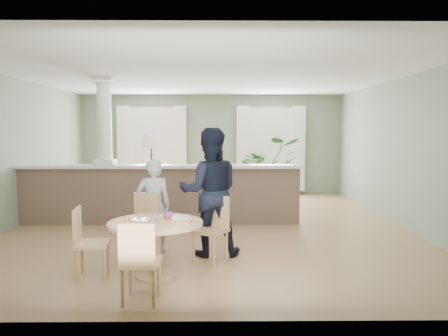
{
  "coord_description": "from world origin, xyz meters",
  "views": [
    {
      "loc": [
        0.21,
        -7.87,
        1.76
      ],
      "look_at": [
        0.28,
        -1.0,
        1.15
      ],
      "focal_mm": 35.0,
      "sensor_mm": 36.0,
      "label": 1
    }
  ],
  "objects_px": {
    "dining_table": "(156,233)",
    "man_person": "(210,192)",
    "chair_far_boy": "(143,222)",
    "sofa": "(163,187)",
    "child_person": "(154,206)",
    "houseplant": "(267,171)",
    "chair_near": "(139,259)",
    "chair_side": "(87,239)",
    "chair_far_man": "(213,225)"
  },
  "relations": [
    {
      "from": "dining_table",
      "to": "man_person",
      "type": "bearing_deg",
      "value": 57.52
    },
    {
      "from": "chair_far_boy",
      "to": "sofa",
      "type": "bearing_deg",
      "value": 109.58
    },
    {
      "from": "child_person",
      "to": "man_person",
      "type": "distance_m",
      "value": 0.85
    },
    {
      "from": "child_person",
      "to": "chair_far_boy",
      "type": "bearing_deg",
      "value": 56.02
    },
    {
      "from": "dining_table",
      "to": "child_person",
      "type": "relative_size",
      "value": 0.83
    },
    {
      "from": "chair_far_boy",
      "to": "houseplant",
      "type": "bearing_deg",
      "value": 79.38
    },
    {
      "from": "chair_far_boy",
      "to": "chair_near",
      "type": "xyz_separation_m",
      "value": [
        0.25,
        -1.67,
        -0.02
      ]
    },
    {
      "from": "chair_near",
      "to": "child_person",
      "type": "xyz_separation_m",
      "value": [
        -0.14,
        1.91,
        0.21
      ]
    },
    {
      "from": "chair_near",
      "to": "sofa",
      "type": "bearing_deg",
      "value": -82.76
    },
    {
      "from": "houseplant",
      "to": "child_person",
      "type": "relative_size",
      "value": 1.18
    },
    {
      "from": "sofa",
      "to": "chair_side",
      "type": "xyz_separation_m",
      "value": [
        -0.31,
        -4.62,
        -0.01
      ]
    },
    {
      "from": "man_person",
      "to": "chair_far_man",
      "type": "bearing_deg",
      "value": 95.72
    },
    {
      "from": "chair_side",
      "to": "man_person",
      "type": "height_order",
      "value": "man_person"
    },
    {
      "from": "dining_table",
      "to": "chair_far_boy",
      "type": "bearing_deg",
      "value": 109.17
    },
    {
      "from": "child_person",
      "to": "chair_far_man",
      "type": "bearing_deg",
      "value": 143.65
    },
    {
      "from": "dining_table",
      "to": "man_person",
      "type": "relative_size",
      "value": 0.63
    },
    {
      "from": "chair_far_man",
      "to": "sofa",
      "type": "bearing_deg",
      "value": 138.28
    },
    {
      "from": "chair_far_man",
      "to": "houseplant",
      "type": "bearing_deg",
      "value": 106.53
    },
    {
      "from": "houseplant",
      "to": "chair_side",
      "type": "relative_size",
      "value": 1.89
    },
    {
      "from": "chair_side",
      "to": "man_person",
      "type": "xyz_separation_m",
      "value": [
        1.44,
        0.97,
        0.43
      ]
    },
    {
      "from": "dining_table",
      "to": "child_person",
      "type": "height_order",
      "value": "child_person"
    },
    {
      "from": "chair_far_man",
      "to": "man_person",
      "type": "bearing_deg",
      "value": 131.46
    },
    {
      "from": "dining_table",
      "to": "chair_far_man",
      "type": "relative_size",
      "value": 1.29
    },
    {
      "from": "chair_far_boy",
      "to": "child_person",
      "type": "bearing_deg",
      "value": 82.05
    },
    {
      "from": "houseplant",
      "to": "man_person",
      "type": "xyz_separation_m",
      "value": [
        -1.26,
        -4.17,
        0.1
      ]
    },
    {
      "from": "chair_side",
      "to": "man_person",
      "type": "bearing_deg",
      "value": -63.11
    },
    {
      "from": "chair_far_boy",
      "to": "child_person",
      "type": "relative_size",
      "value": 0.65
    },
    {
      "from": "sofa",
      "to": "man_person",
      "type": "xyz_separation_m",
      "value": [
        1.13,
        -3.65,
        0.42
      ]
    },
    {
      "from": "chair_near",
      "to": "man_person",
      "type": "xyz_separation_m",
      "value": [
        0.67,
        1.77,
        0.43
      ]
    },
    {
      "from": "sofa",
      "to": "chair_near",
      "type": "xyz_separation_m",
      "value": [
        0.46,
        -5.42,
        -0.01
      ]
    },
    {
      "from": "man_person",
      "to": "sofa",
      "type": "bearing_deg",
      "value": -76.94
    },
    {
      "from": "sofa",
      "to": "houseplant",
      "type": "xyz_separation_m",
      "value": [
        2.38,
        0.52,
        0.32
      ]
    },
    {
      "from": "sofa",
      "to": "chair_far_boy",
      "type": "xyz_separation_m",
      "value": [
        0.21,
        -3.75,
        0.01
      ]
    },
    {
      "from": "chair_far_boy",
      "to": "man_person",
      "type": "bearing_deg",
      "value": 22.28
    },
    {
      "from": "chair_far_boy",
      "to": "chair_near",
      "type": "distance_m",
      "value": 1.69
    },
    {
      "from": "chair_near",
      "to": "man_person",
      "type": "distance_m",
      "value": 1.94
    },
    {
      "from": "chair_side",
      "to": "man_person",
      "type": "distance_m",
      "value": 1.78
    },
    {
      "from": "houseplant",
      "to": "chair_side",
      "type": "bearing_deg",
      "value": -117.64
    },
    {
      "from": "chair_far_man",
      "to": "chair_side",
      "type": "bearing_deg",
      "value": -123.77
    },
    {
      "from": "dining_table",
      "to": "chair_far_boy",
      "type": "xyz_separation_m",
      "value": [
        -0.3,
        0.87,
        -0.06
      ]
    },
    {
      "from": "houseplant",
      "to": "chair_near",
      "type": "height_order",
      "value": "houseplant"
    },
    {
      "from": "houseplant",
      "to": "chair_far_man",
      "type": "relative_size",
      "value": 1.83
    },
    {
      "from": "sofa",
      "to": "chair_far_man",
      "type": "height_order",
      "value": "sofa"
    },
    {
      "from": "chair_far_boy",
      "to": "child_person",
      "type": "height_order",
      "value": "child_person"
    },
    {
      "from": "chair_far_man",
      "to": "child_person",
      "type": "relative_size",
      "value": 0.65
    },
    {
      "from": "chair_far_boy",
      "to": "chair_far_man",
      "type": "bearing_deg",
      "value": 4.98
    },
    {
      "from": "houseplant",
      "to": "dining_table",
      "type": "bearing_deg",
      "value": -110.02
    },
    {
      "from": "dining_table",
      "to": "chair_side",
      "type": "height_order",
      "value": "chair_side"
    },
    {
      "from": "chair_far_boy",
      "to": "child_person",
      "type": "distance_m",
      "value": 0.32
    },
    {
      "from": "chair_far_boy",
      "to": "dining_table",
      "type": "bearing_deg",
      "value": -54.44
    }
  ]
}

